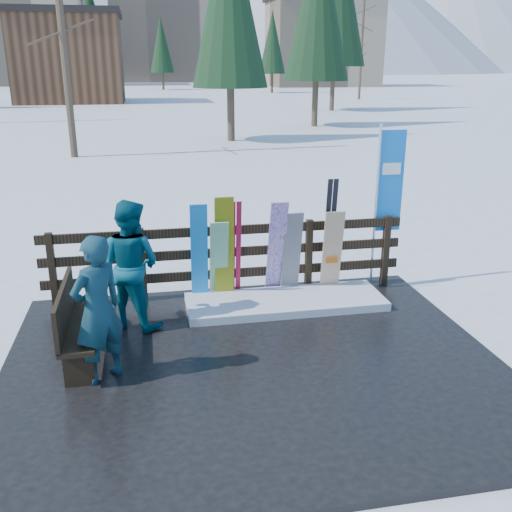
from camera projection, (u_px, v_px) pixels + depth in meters
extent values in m
plane|color=white|center=(254.00, 367.00, 6.99)|extent=(700.00, 700.00, 0.00)
cube|color=black|center=(254.00, 365.00, 6.97)|extent=(6.00, 5.00, 0.08)
cube|color=black|center=(52.00, 271.00, 8.36)|extent=(0.10, 0.10, 1.15)
cube|color=black|center=(143.00, 265.00, 8.59)|extent=(0.10, 0.10, 1.15)
cube|color=black|center=(228.00, 260.00, 8.83)|extent=(0.10, 0.10, 1.15)
cube|color=black|center=(309.00, 255.00, 9.06)|extent=(0.10, 0.10, 1.15)
cube|color=black|center=(386.00, 250.00, 9.29)|extent=(0.10, 0.10, 1.15)
cube|color=black|center=(228.00, 273.00, 8.90)|extent=(5.60, 0.05, 0.14)
cube|color=black|center=(228.00, 252.00, 8.79)|extent=(5.60, 0.05, 0.14)
cube|color=black|center=(227.00, 230.00, 8.68)|extent=(5.60, 0.05, 0.14)
cube|color=white|center=(285.00, 302.00, 8.57)|extent=(2.96, 1.00, 0.12)
cube|color=black|center=(82.00, 326.00, 6.86)|extent=(0.40, 1.50, 0.06)
cube|color=black|center=(79.00, 368.00, 6.38)|extent=(0.34, 0.06, 0.45)
cube|color=black|center=(88.00, 323.00, 7.49)|extent=(0.34, 0.06, 0.45)
cube|color=black|center=(64.00, 307.00, 6.74)|extent=(0.05, 1.50, 0.50)
cube|color=#188AE0|center=(199.00, 254.00, 8.48)|extent=(0.25, 0.23, 1.55)
cube|color=white|center=(219.00, 261.00, 8.57)|extent=(0.27, 0.37, 1.29)
cube|color=#FAFA0F|center=(224.00, 249.00, 8.53)|extent=(0.28, 0.20, 1.64)
cube|color=white|center=(276.00, 249.00, 8.68)|extent=(0.27, 0.45, 1.56)
cube|color=black|center=(292.00, 254.00, 8.76)|extent=(0.28, 0.30, 1.37)
cube|color=silver|center=(332.00, 252.00, 8.88)|extent=(0.31, 0.21, 1.34)
cube|color=#B61639|center=(233.00, 250.00, 8.63)|extent=(0.07, 0.25, 1.56)
cube|color=#B61639|center=(238.00, 250.00, 8.65)|extent=(0.08, 0.25, 1.56)
cube|color=black|center=(326.00, 236.00, 8.85)|extent=(0.08, 0.21, 1.83)
cube|color=black|center=(332.00, 236.00, 8.87)|extent=(0.08, 0.21, 1.83)
cylinder|color=silver|center=(376.00, 207.00, 9.07)|extent=(0.04, 0.04, 2.60)
cube|color=blue|center=(390.00, 181.00, 8.98)|extent=(0.42, 0.02, 1.60)
imported|color=#195052|center=(98.00, 310.00, 6.32)|extent=(0.75, 0.71, 1.73)
imported|color=#0A4F63|center=(131.00, 264.00, 7.68)|extent=(1.10, 1.05, 1.78)
cube|color=tan|center=(21.00, 33.00, 102.63)|extent=(22.00, 14.00, 18.00)
cube|color=gray|center=(172.00, 30.00, 125.62)|extent=(26.00, 16.00, 22.00)
cube|color=tan|center=(323.00, 44.00, 98.58)|extent=(18.00, 12.00, 14.00)
cube|color=brown|center=(69.00, 60.00, 55.50)|extent=(10.00, 8.00, 8.00)
cube|color=black|center=(64.00, 12.00, 54.14)|extent=(10.50, 8.40, 0.60)
cone|color=black|center=(230.00, 31.00, 26.41)|extent=(3.62, 3.62, 10.05)
cone|color=black|center=(317.00, 33.00, 32.98)|extent=(3.83, 3.83, 10.63)
cone|color=black|center=(335.00, 20.00, 44.55)|extent=(4.95, 4.95, 13.75)
cylinder|color=#382B1E|center=(362.00, 46.00, 60.40)|extent=(0.28, 0.28, 10.89)
cone|color=black|center=(93.00, 44.00, 59.99)|extent=(4.08, 4.08, 11.34)
cone|color=black|center=(272.00, 54.00, 75.32)|extent=(3.55, 3.55, 9.85)
cone|color=black|center=(162.00, 55.00, 84.92)|extent=(3.56, 3.56, 9.89)
cone|color=white|center=(451.00, 9.00, 335.29)|extent=(180.00, 180.00, 70.00)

